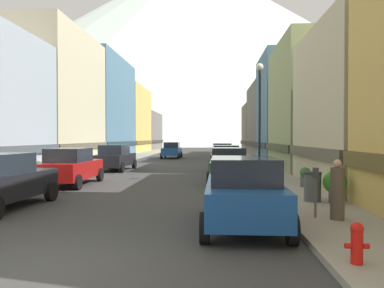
# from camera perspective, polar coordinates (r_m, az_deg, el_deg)

# --- Properties ---
(ground_plane) EXTENTS (400.00, 400.00, 0.00)m
(ground_plane) POSITION_cam_1_polar(r_m,az_deg,el_deg) (7.14, -23.29, -17.72)
(ground_plane) COLOR #383838
(sidewalk_left) EXTENTS (2.50, 100.00, 0.15)m
(sidewalk_left) POSITION_cam_1_polar(r_m,az_deg,el_deg) (42.14, -9.47, -2.05)
(sidewalk_left) COLOR gray
(sidewalk_left) RESTS_ON ground
(sidewalk_right) EXTENTS (2.50, 100.00, 0.15)m
(sidewalk_right) POSITION_cam_1_polar(r_m,az_deg,el_deg) (41.23, 7.75, -2.11)
(sidewalk_right) COLOR gray
(sidewalk_right) RESTS_ON ground
(storefront_left_2) EXTENTS (6.84, 11.22, 11.02)m
(storefront_left_2) POSITION_cam_1_polar(r_m,az_deg,el_deg) (33.66, -21.07, 6.10)
(storefront_left_2) COLOR beige
(storefront_left_2) RESTS_ON ground
(storefront_left_3) EXTENTS (7.06, 13.63, 11.54)m
(storefront_left_3) POSITION_cam_1_polar(r_m,az_deg,el_deg) (45.54, -14.59, 5.10)
(storefront_left_3) COLOR slate
(storefront_left_3) RESTS_ON ground
(storefront_left_4) EXTENTS (9.07, 13.05, 9.98)m
(storefront_left_4) POSITION_cam_1_polar(r_m,az_deg,el_deg) (58.85, -11.44, 3.42)
(storefront_left_4) COLOR #D8B259
(storefront_left_4) RESTS_ON ground
(storefront_left_5) EXTENTS (7.84, 13.50, 7.02)m
(storefront_left_5) POSITION_cam_1_polar(r_m,az_deg,el_deg) (71.90, -8.21, 1.82)
(storefront_left_5) COLOR #66605B
(storefront_left_5) RESTS_ON ground
(storefront_right_1) EXTENTS (6.33, 8.31, 7.30)m
(storefront_right_1) POSITION_cam_1_polar(r_m,az_deg,el_deg) (18.89, 26.67, 4.61)
(storefront_right_1) COLOR beige
(storefront_right_1) RESTS_ON ground
(storefront_right_2) EXTENTS (7.06, 8.98, 8.88)m
(storefront_right_2) POSITION_cam_1_polar(r_m,az_deg,el_deg) (27.75, 19.76, 5.04)
(storefront_right_2) COLOR #8C9966
(storefront_right_2) RESTS_ON ground
(storefront_right_3) EXTENTS (9.84, 8.43, 9.98)m
(storefront_right_3) POSITION_cam_1_polar(r_m,az_deg,el_deg) (37.02, 17.78, 4.85)
(storefront_right_3) COLOR slate
(storefront_right_3) RESTS_ON ground
(storefront_right_4) EXTENTS (6.73, 11.20, 8.58)m
(storefront_right_4) POSITION_cam_1_polar(r_m,az_deg,el_deg) (46.32, 12.84, 3.23)
(storefront_right_4) COLOR #66605B
(storefront_right_4) RESTS_ON ground
(storefront_right_5) EXTENTS (6.55, 8.66, 7.12)m
(storefront_right_5) POSITION_cam_1_polar(r_m,az_deg,el_deg) (56.57, 10.99, 2.10)
(storefront_right_5) COLOR #66605B
(storefront_right_5) RESTS_ON ground
(car_left_1) EXTENTS (2.09, 4.41, 1.78)m
(car_left_1) POSITION_cam_1_polar(r_m,az_deg,el_deg) (18.92, -17.95, -3.26)
(car_left_1) COLOR #9E1111
(car_left_1) RESTS_ON ground
(car_left_2) EXTENTS (2.20, 4.46, 1.78)m
(car_left_2) POSITION_cam_1_polar(r_m,az_deg,el_deg) (26.73, -11.56, -2.02)
(car_left_2) COLOR black
(car_left_2) RESTS_ON ground
(car_right_0) EXTENTS (2.11, 4.43, 1.78)m
(car_right_0) POSITION_cam_1_polar(r_m,az_deg,el_deg) (9.73, 7.79, -7.18)
(car_right_0) COLOR #19478C
(car_right_0) RESTS_ON ground
(car_right_1) EXTENTS (2.15, 4.44, 1.78)m
(car_right_1) POSITION_cam_1_polar(r_m,az_deg,el_deg) (18.93, 5.58, -3.22)
(car_right_1) COLOR #265933
(car_right_1) RESTS_ON ground
(car_right_2) EXTENTS (2.23, 4.47, 1.78)m
(car_right_2) POSITION_cam_1_polar(r_m,az_deg,el_deg) (25.01, 5.03, -2.20)
(car_right_2) COLOR black
(car_right_2) RESTS_ON ground
(car_right_3) EXTENTS (2.07, 4.40, 1.78)m
(car_right_3) POSITION_cam_1_polar(r_m,az_deg,el_deg) (33.78, 4.57, -1.38)
(car_right_3) COLOR silver
(car_right_3) RESTS_ON ground
(car_driving_0) EXTENTS (2.06, 4.40, 1.78)m
(car_driving_0) POSITION_cam_1_polar(r_m,az_deg,el_deg) (41.86, -3.09, -0.93)
(car_driving_0) COLOR #19478C
(car_driving_0) RESTS_ON ground
(fire_hydrant_near) EXTENTS (0.40, 0.22, 0.70)m
(fire_hydrant_near) POSITION_cam_1_polar(r_m,az_deg,el_deg) (7.09, 23.73, -13.41)
(fire_hydrant_near) COLOR red
(fire_hydrant_near) RESTS_ON sidewalk_right
(parking_meter_near) EXTENTS (0.14, 0.10, 1.33)m
(parking_meter_near) POSITION_cam_1_polar(r_m,az_deg,el_deg) (10.57, 18.22, -5.95)
(parking_meter_near) COLOR #595960
(parking_meter_near) RESTS_ON sidewalk_right
(trash_bin_right) EXTENTS (0.59, 0.59, 0.98)m
(trash_bin_right) POSITION_cam_1_polar(r_m,az_deg,el_deg) (13.27, 17.81, -6.15)
(trash_bin_right) COLOR #4C5156
(trash_bin_right) RESTS_ON sidewalk_right
(potted_plant_0) EXTENTS (0.47, 0.47, 0.85)m
(potted_plant_0) POSITION_cam_1_polar(r_m,az_deg,el_deg) (17.00, 16.79, -4.76)
(potted_plant_0) COLOR #4C4C51
(potted_plant_0) RESTS_ON sidewalk_right
(potted_plant_1) EXTENTS (0.76, 0.76, 1.06)m
(potted_plant_1) POSITION_cam_1_polar(r_m,az_deg,el_deg) (13.17, 20.87, -5.67)
(potted_plant_1) COLOR brown
(potted_plant_1) RESTS_ON sidewalk_right
(potted_plant_2) EXTENTS (0.53, 0.53, 0.78)m
(potted_plant_2) POSITION_cam_1_polar(r_m,az_deg,el_deg) (23.38, -22.20, -3.41)
(potted_plant_2) COLOR #4C4C51
(potted_plant_2) RESTS_ON sidewalk_left
(pedestrian_0) EXTENTS (0.36, 0.36, 1.57)m
(pedestrian_0) POSITION_cam_1_polar(r_m,az_deg,el_deg) (10.52, 21.17, -6.80)
(pedestrian_0) COLOR brown
(pedestrian_0) RESTS_ON sidewalk_right
(streetlamp_right) EXTENTS (0.36, 0.36, 5.86)m
(streetlamp_right) POSITION_cam_1_polar(r_m,az_deg,el_deg) (19.26, 10.21, 6.03)
(streetlamp_right) COLOR black
(streetlamp_right) RESTS_ON sidewalk_right
(mountain_backdrop) EXTENTS (359.54, 359.54, 129.57)m
(mountain_backdrop) POSITION_cam_1_polar(r_m,az_deg,el_deg) (273.74, -0.11, 14.15)
(mountain_backdrop) COLOR silver
(mountain_backdrop) RESTS_ON ground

